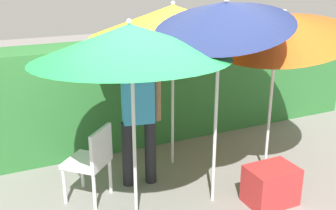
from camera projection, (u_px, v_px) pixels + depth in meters
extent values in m
plane|color=gray|center=(179.00, 204.00, 4.62)|extent=(24.00, 24.00, 0.00)
cube|color=#2D7033|center=(122.00, 94.00, 6.00)|extent=(8.00, 0.70, 1.53)
cylinder|color=silver|center=(173.00, 102.00, 5.29)|extent=(0.04, 0.04, 1.75)
cone|color=yellow|center=(173.00, 20.00, 4.94)|extent=(2.09, 2.09, 0.42)
sphere|color=silver|center=(173.00, 3.00, 4.87)|extent=(0.05, 0.05, 0.05)
cylinder|color=silver|center=(134.00, 143.00, 4.12)|extent=(0.04, 0.04, 1.73)
cone|color=green|center=(131.00, 42.00, 3.78)|extent=(1.92, 1.93, 0.43)
sphere|color=silver|center=(129.00, 21.00, 3.71)|extent=(0.05, 0.05, 0.05)
cylinder|color=silver|center=(270.00, 108.00, 5.07)|extent=(0.04, 0.04, 1.76)
cone|color=#EA5919|center=(280.00, 26.00, 4.71)|extent=(1.77, 1.73, 0.83)
sphere|color=silver|center=(284.00, 11.00, 4.64)|extent=(0.05, 0.05, 0.05)
cylinder|color=silver|center=(216.00, 120.00, 4.37)|extent=(0.04, 0.04, 1.99)
cone|color=#19234C|center=(223.00, 14.00, 3.98)|extent=(1.48, 1.44, 0.74)
sphere|color=silver|center=(227.00, 0.00, 3.92)|extent=(0.05, 0.05, 0.05)
cylinder|color=black|center=(128.00, 154.00, 4.90)|extent=(0.14, 0.14, 0.82)
cylinder|color=black|center=(150.00, 152.00, 4.96)|extent=(0.14, 0.14, 0.82)
cube|color=#338EC6|center=(138.00, 99.00, 4.70)|extent=(0.40, 0.28, 0.56)
sphere|color=#8C6647|center=(137.00, 66.00, 4.58)|extent=(0.22, 0.22, 0.22)
cylinder|color=#338EC6|center=(116.00, 58.00, 4.49)|extent=(0.11, 0.11, 0.56)
cylinder|color=#8C6647|center=(157.00, 99.00, 4.76)|extent=(0.11, 0.11, 0.52)
cylinder|color=silver|center=(82.00, 171.00, 4.90)|extent=(0.04, 0.04, 0.44)
cylinder|color=silver|center=(64.00, 186.00, 4.56)|extent=(0.04, 0.04, 0.44)
cylinder|color=silver|center=(110.00, 176.00, 4.78)|extent=(0.04, 0.04, 0.44)
cylinder|color=silver|center=(94.00, 192.00, 4.44)|extent=(0.04, 0.04, 0.44)
cube|color=silver|center=(86.00, 162.00, 4.59)|extent=(0.62, 0.62, 0.05)
cube|color=silver|center=(101.00, 146.00, 4.45)|extent=(0.34, 0.34, 0.40)
cube|color=red|center=(271.00, 185.00, 4.58)|extent=(0.55, 0.40, 0.44)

